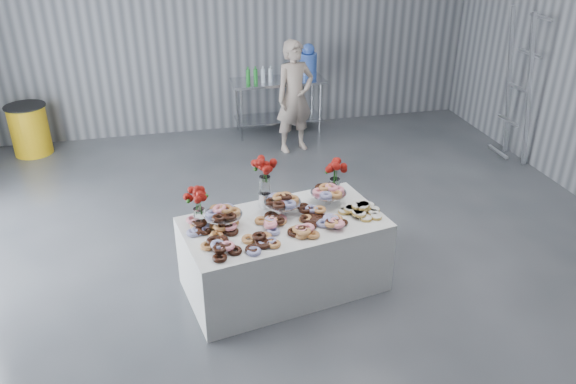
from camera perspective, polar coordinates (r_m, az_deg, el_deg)
The scene contains 17 objects.
ground at distance 5.84m, azimuth 1.34°, elevation -8.95°, with size 9.00×9.00×0.00m, color #37393E.
room_walls at distance 4.77m, azimuth -1.86°, elevation 17.50°, with size 8.04×9.04×4.02m.
display_table at distance 5.55m, azimuth -0.41°, elevation -6.36°, with size 1.90×1.00×0.75m, color silver.
prep_table at distance 9.28m, azimuth -1.02°, elevation 9.67°, with size 1.50×0.60×0.90m.
donut_mounds at distance 5.28m, azimuth -0.31°, elevation -2.87°, with size 1.80×0.80×0.09m, color tan, non-canonical shape.
cake_stand_left at distance 5.24m, azimuth -6.62°, elevation -2.15°, with size 0.36×0.36×0.17m.
cake_stand_mid at distance 5.42m, azimuth -0.57°, elevation -0.90°, with size 0.36×0.36×0.17m.
cake_stand_right at distance 5.61m, azimuth 4.13°, elevation 0.08°, with size 0.36×0.36×0.17m.
danish_pile at distance 5.51m, azimuth 7.38°, elevation -1.64°, with size 0.48×0.48×0.11m, color white, non-canonical shape.
bouquet_left at distance 5.21m, azimuth -9.14°, elevation -0.58°, with size 0.26×0.26×0.42m.
bouquet_right at distance 5.72m, azimuth 4.83°, elevation 2.38°, with size 0.26×0.26×0.42m.
bouquet_center at distance 5.44m, azimuth -2.38°, elevation 2.04°, with size 0.26×0.26×0.57m.
water_jug at distance 9.25m, azimuth 2.06°, elevation 13.01°, with size 0.28×0.28×0.55m.
drink_bottles at distance 9.01m, azimuth -2.93°, elevation 11.84°, with size 0.54×0.08×0.27m, color #268C33, non-canonical shape.
person at distance 8.52m, azimuth 0.69°, elevation 9.63°, with size 0.62×0.41×1.69m, color #CC8C93.
trash_barrel at distance 9.38m, azimuth -24.77°, elevation 5.77°, with size 0.60×0.60×0.77m.
stepladder at distance 8.72m, azimuth 22.37°, elevation 9.76°, with size 0.24×0.54×2.20m, color silver, non-canonical shape.
Camera 1 is at (-1.20, -4.53, 3.47)m, focal length 35.00 mm.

